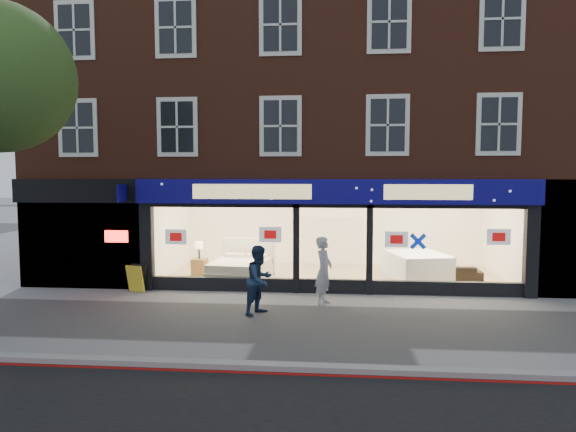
# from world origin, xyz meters

# --- Properties ---
(ground) EXTENTS (120.00, 120.00, 0.00)m
(ground) POSITION_xyz_m (0.00, 0.00, 0.00)
(ground) COLOR gray
(ground) RESTS_ON ground
(kerb_line) EXTENTS (60.00, 0.10, 0.01)m
(kerb_line) POSITION_xyz_m (0.00, -3.10, 0.01)
(kerb_line) COLOR #8C0A07
(kerb_line) RESTS_ON ground
(kerb_stone) EXTENTS (60.00, 0.25, 0.12)m
(kerb_stone) POSITION_xyz_m (0.00, -2.90, 0.06)
(kerb_stone) COLOR gray
(kerb_stone) RESTS_ON ground
(showroom_floor) EXTENTS (11.00, 4.50, 0.10)m
(showroom_floor) POSITION_xyz_m (0.00, 5.25, 0.05)
(showroom_floor) COLOR tan
(showroom_floor) RESTS_ON ground
(building) EXTENTS (19.00, 8.26, 10.30)m
(building) POSITION_xyz_m (-0.02, 6.93, 6.67)
(building) COLOR brown
(building) RESTS_ON ground
(display_bed) EXTENTS (1.97, 2.30, 1.21)m
(display_bed) POSITION_xyz_m (-2.92, 4.33, 0.44)
(display_bed) COLOR beige
(display_bed) RESTS_ON showroom_floor
(bedside_table) EXTENTS (0.48, 0.48, 0.55)m
(bedside_table) POSITION_xyz_m (-4.40, 4.81, 0.38)
(bedside_table) COLOR brown
(bedside_table) RESTS_ON showroom_floor
(mattress_stack) EXTENTS (2.08, 2.39, 0.81)m
(mattress_stack) POSITION_xyz_m (2.71, 4.97, 0.50)
(mattress_stack) COLOR white
(mattress_stack) RESTS_ON showroom_floor
(sofa) EXTENTS (1.79, 0.73, 0.52)m
(sofa) POSITION_xyz_m (3.70, 4.52, 0.36)
(sofa) COLOR black
(sofa) RESTS_ON showroom_floor
(a_board) EXTENTS (0.59, 0.45, 0.81)m
(a_board) POSITION_xyz_m (-5.71, 2.70, 0.41)
(a_board) COLOR gold
(a_board) RESTS_ON ground
(pedestrian_grey) EXTENTS (0.60, 0.75, 1.80)m
(pedestrian_grey) POSITION_xyz_m (-0.23, 1.77, 0.90)
(pedestrian_grey) COLOR #A7A8AE
(pedestrian_grey) RESTS_ON ground
(pedestrian_blue) EXTENTS (0.98, 1.04, 1.70)m
(pedestrian_blue) POSITION_xyz_m (-1.77, 0.68, 0.85)
(pedestrian_blue) COLOR #1A2B49
(pedestrian_blue) RESTS_ON ground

